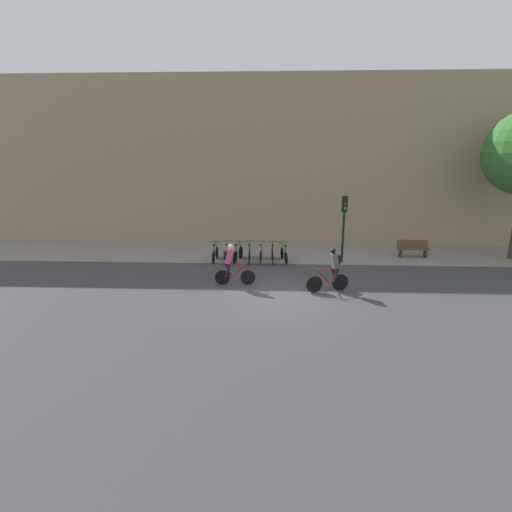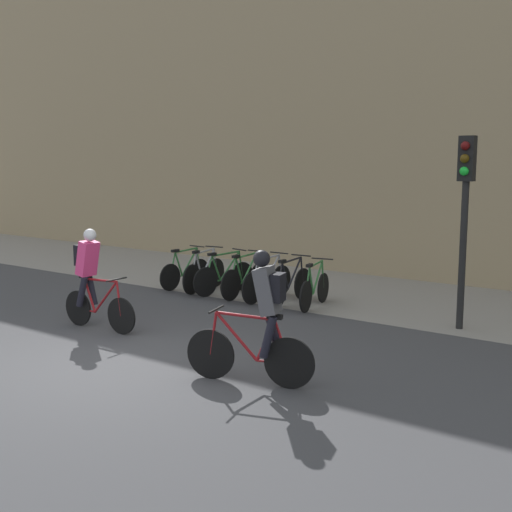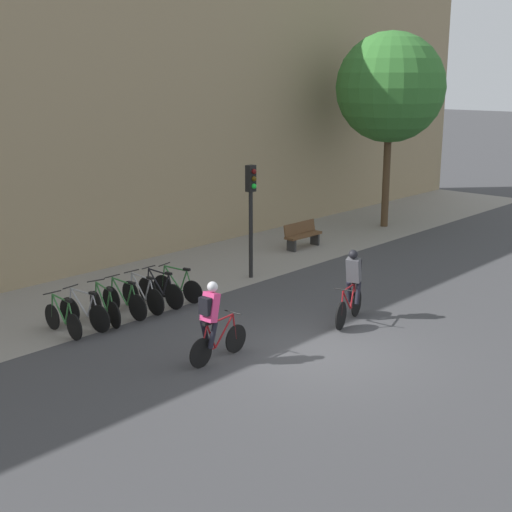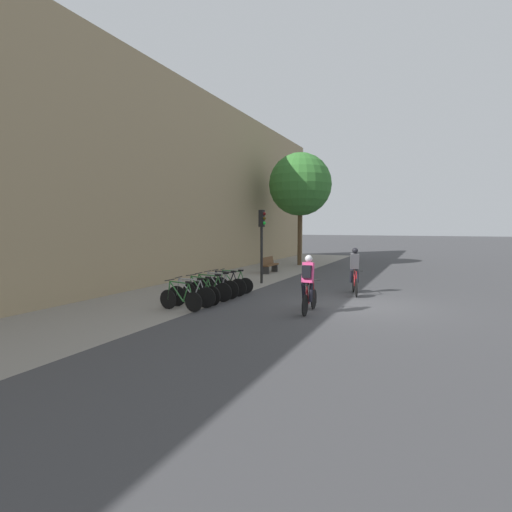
# 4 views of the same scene
# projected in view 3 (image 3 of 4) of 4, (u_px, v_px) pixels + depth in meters

# --- Properties ---
(ground) EXTENTS (200.00, 200.00, 0.00)m
(ground) POSITION_uv_depth(u_px,v_px,m) (317.00, 352.00, 15.45)
(ground) COLOR #3D3D3F
(kerb_strip) EXTENTS (44.00, 4.50, 0.01)m
(kerb_strip) POSITION_uv_depth(u_px,v_px,m) (125.00, 290.00, 19.87)
(kerb_strip) COLOR gray
(kerb_strip) RESTS_ON ground
(building_facade) EXTENTS (44.00, 0.60, 9.66)m
(building_facade) POSITION_uv_depth(u_px,v_px,m) (63.00, 110.00, 20.33)
(building_facade) COLOR #9E8966
(building_facade) RESTS_ON ground
(cyclist_pink) EXTENTS (1.70, 0.46, 1.75)m
(cyclist_pink) POSITION_uv_depth(u_px,v_px,m) (212.00, 319.00, 14.65)
(cyclist_pink) COLOR black
(cyclist_pink) RESTS_ON ground
(cyclist_grey) EXTENTS (1.72, 0.63, 1.78)m
(cyclist_grey) POSITION_uv_depth(u_px,v_px,m) (352.00, 283.00, 17.18)
(cyclist_grey) COLOR black
(cyclist_grey) RESTS_ON ground
(parked_bike_0) EXTENTS (0.46, 1.58, 0.94)m
(parked_bike_0) POSITION_uv_depth(u_px,v_px,m) (63.00, 319.00, 16.36)
(parked_bike_0) COLOR black
(parked_bike_0) RESTS_ON ground
(parked_bike_1) EXTENTS (0.46, 1.68, 0.97)m
(parked_bike_1) POSITION_uv_depth(u_px,v_px,m) (84.00, 312.00, 16.77)
(parked_bike_1) COLOR black
(parked_bike_1) RESTS_ON ground
(parked_bike_2) EXTENTS (0.50, 1.68, 0.96)m
(parked_bike_2) POSITION_uv_depth(u_px,v_px,m) (105.00, 307.00, 17.19)
(parked_bike_2) COLOR black
(parked_bike_2) RESTS_ON ground
(parked_bike_3) EXTENTS (0.46, 1.70, 0.97)m
(parked_bike_3) POSITION_uv_depth(u_px,v_px,m) (124.00, 301.00, 17.61)
(parked_bike_3) COLOR black
(parked_bike_3) RESTS_ON ground
(parked_bike_4) EXTENTS (0.46, 1.70, 0.97)m
(parked_bike_4) POSITION_uv_depth(u_px,v_px,m) (143.00, 295.00, 18.02)
(parked_bike_4) COLOR black
(parked_bike_4) RESTS_ON ground
(parked_bike_5) EXTENTS (0.46, 1.69, 0.97)m
(parked_bike_5) POSITION_uv_depth(u_px,v_px,m) (161.00, 291.00, 18.44)
(parked_bike_5) COLOR black
(parked_bike_5) RESTS_ON ground
(parked_bike_6) EXTENTS (0.48, 1.60, 0.94)m
(parked_bike_6) POSITION_uv_depth(u_px,v_px,m) (178.00, 286.00, 18.86)
(parked_bike_6) COLOR black
(parked_bike_6) RESTS_ON ground
(traffic_light_pole) EXTENTS (0.26, 0.30, 3.32)m
(traffic_light_pole) POSITION_uv_depth(u_px,v_px,m) (251.00, 200.00, 20.48)
(traffic_light_pole) COLOR black
(traffic_light_pole) RESTS_ON ground
(bench) EXTENTS (1.60, 0.44, 0.89)m
(bench) POSITION_uv_depth(u_px,v_px,m) (302.00, 235.00, 24.53)
(bench) COLOR brown
(bench) RESTS_ON ground
(street_tree_0) EXTENTS (4.13, 4.13, 7.41)m
(street_tree_0) POSITION_uv_depth(u_px,v_px,m) (390.00, 88.00, 26.80)
(street_tree_0) COLOR #4C3823
(street_tree_0) RESTS_ON ground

